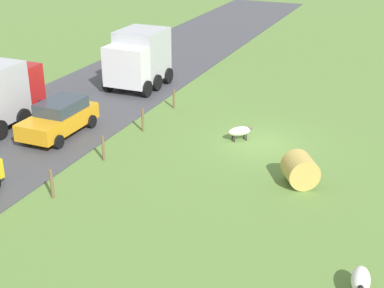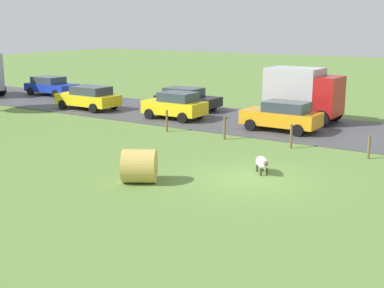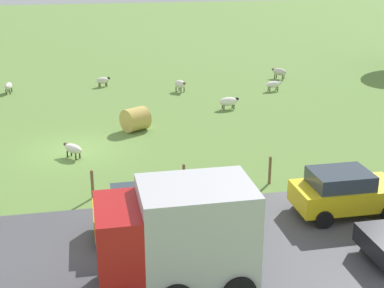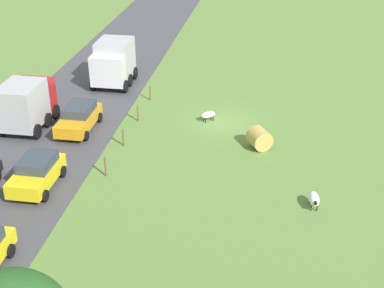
# 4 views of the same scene
# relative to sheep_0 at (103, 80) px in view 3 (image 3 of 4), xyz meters

# --- Properties ---
(ground_plane) EXTENTS (160.00, 160.00, 0.00)m
(ground_plane) POSITION_rel_sheep_0_xyz_m (13.22, -2.05, -0.46)
(ground_plane) COLOR olive
(road_strip) EXTENTS (8.00, 80.00, 0.06)m
(road_strip) POSITION_rel_sheep_0_xyz_m (24.08, -2.05, -0.43)
(road_strip) COLOR #47474C
(road_strip) RESTS_ON ground_plane
(sheep_0) EXTENTS (0.71, 1.08, 0.70)m
(sheep_0) POSITION_rel_sheep_0_xyz_m (0.00, 0.00, 0.00)
(sheep_0) COLOR silver
(sheep_0) RESTS_ON ground_plane
(sheep_1) EXTENTS (1.13, 1.05, 0.68)m
(sheep_1) POSITION_rel_sheep_0_xyz_m (14.28, -2.08, -0.00)
(sheep_1) COLOR silver
(sheep_1) RESTS_ON ground_plane
(sheep_2) EXTENTS (1.28, 0.57, 0.74)m
(sheep_2) POSITION_rel_sheep_0_xyz_m (0.68, -6.46, 0.04)
(sheep_2) COLOR beige
(sheep_2) RESTS_ON ground_plane
(sheep_3) EXTENTS (1.20, 1.18, 0.80)m
(sheep_3) POSITION_rel_sheep_0_xyz_m (0.05, 13.34, 0.08)
(sheep_3) COLOR beige
(sheep_3) RESTS_ON ground_plane
(sheep_4) EXTENTS (0.65, 1.32, 0.76)m
(sheep_4) POSITION_rel_sheep_0_xyz_m (7.57, 7.31, 0.03)
(sheep_4) COLOR white
(sheep_4) RESTS_ON ground_plane
(sheep_5) EXTENTS (0.61, 1.25, 0.70)m
(sheep_5) POSITION_rel_sheep_0_xyz_m (3.66, 11.60, 0.01)
(sheep_5) COLOR white
(sheep_5) RESTS_ON ground_plane
(sheep_6) EXTENTS (1.05, 0.95, 0.82)m
(sheep_6) POSITION_rel_sheep_0_xyz_m (2.62, 5.17, 0.09)
(sheep_6) COLOR silver
(sheep_6) RESTS_ON ground_plane
(hay_bale_0) EXTENTS (1.73, 1.72, 1.27)m
(hay_bale_0) POSITION_rel_sheep_0_xyz_m (10.67, 1.26, 0.17)
(hay_bale_0) COLOR tan
(hay_bale_0) RESTS_ON ground_plane
(fence_post_1) EXTENTS (0.12, 0.12, 1.18)m
(fence_post_1) POSITION_rel_sheep_0_xyz_m (19.03, -1.30, 0.13)
(fence_post_1) COLOR brown
(fence_post_1) RESTS_ON ground_plane
(fence_post_2) EXTENTS (0.12, 0.12, 1.15)m
(fence_post_2) POSITION_rel_sheep_0_xyz_m (19.03, 2.37, 0.12)
(fence_post_2) COLOR brown
(fence_post_2) RESTS_ON ground_plane
(fence_post_3) EXTENTS (0.12, 0.12, 1.21)m
(fence_post_3) POSITION_rel_sheep_0_xyz_m (19.03, 6.04, 0.14)
(fence_post_3) COLOR brown
(fence_post_3) RESTS_ON ground_plane
(truck_0) EXTENTS (2.67, 4.35, 3.21)m
(truck_0) POSITION_rel_sheep_0_xyz_m (25.90, 0.91, 1.32)
(truck_0) COLOR #B21919
(truck_0) RESTS_ON road_strip
(car_0) EXTENTS (2.09, 4.26, 1.65)m
(car_0) POSITION_rel_sheep_0_xyz_m (22.47, 0.69, 0.45)
(car_0) COLOR orange
(car_0) RESTS_ON road_strip
(car_2) EXTENTS (2.10, 3.85, 1.68)m
(car_2) POSITION_rel_sheep_0_xyz_m (22.31, 7.77, 0.47)
(car_2) COLOR yellow
(car_2) RESTS_ON road_strip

